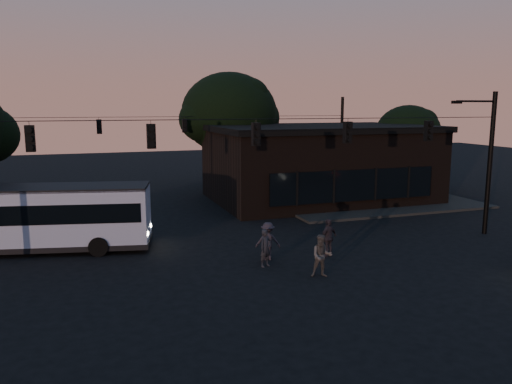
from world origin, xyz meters
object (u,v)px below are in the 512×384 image
object	(u,v)px
pedestrian_b	(322,256)
pedestrian_d	(268,241)
pedestrian_c	(329,237)
building	(319,163)
pedestrian_a	(266,248)
bus	(30,215)

from	to	relation	value
pedestrian_b	pedestrian_d	world-z (taller)	pedestrian_b
pedestrian_c	building	bearing A→B (deg)	-137.59
building	pedestrian_c	distance (m)	14.27
building	pedestrian_d	size ratio (longest dim) A/B	9.06
pedestrian_a	building	bearing A→B (deg)	32.32
pedestrian_c	pedestrian_d	distance (m)	2.81
pedestrian_b	building	bearing A→B (deg)	81.83
pedestrian_a	pedestrian_d	distance (m)	0.97
pedestrian_b	pedestrian_c	world-z (taller)	pedestrian_c
building	pedestrian_d	bearing A→B (deg)	-124.64
pedestrian_d	pedestrian_a	bearing A→B (deg)	83.30
building	pedestrian_a	world-z (taller)	building
bus	pedestrian_d	bearing A→B (deg)	-13.66
bus	pedestrian_b	distance (m)	13.68
pedestrian_a	pedestrian_d	xyz separation A→B (m)	(0.43, 0.87, 0.04)
pedestrian_a	pedestrian_b	xyz separation A→B (m)	(1.66, -1.97, 0.05)
pedestrian_c	pedestrian_d	size ratio (longest dim) A/B	1.03
building	bus	world-z (taller)	building
bus	building	bearing A→B (deg)	34.39
pedestrian_a	pedestrian_d	size ratio (longest dim) A/B	0.95
pedestrian_a	pedestrian_c	xyz separation A→B (m)	(3.21, 0.44, 0.07)
pedestrian_a	pedestrian_b	world-z (taller)	pedestrian_b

